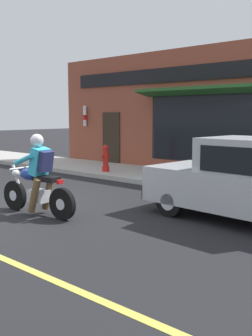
% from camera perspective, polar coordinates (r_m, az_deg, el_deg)
% --- Properties ---
extents(ground_plane, '(80.00, 80.00, 0.00)m').
position_cam_1_polar(ground_plane, '(8.96, -16.58, -5.44)').
color(ground_plane, black).
extents(sidewalk_curb, '(2.60, 22.00, 0.14)m').
position_cam_1_polar(sidewalk_curb, '(14.53, -5.14, 0.05)').
color(sidewalk_curb, '#ADAAA3').
rests_on(sidewalk_curb, ground).
extents(storefront_building, '(1.25, 11.25, 4.20)m').
position_cam_1_polar(storefront_building, '(13.68, 8.28, 8.09)').
color(storefront_building, brown).
rests_on(storefront_building, ground).
extents(motorcycle_with_rider, '(0.60, 2.02, 1.62)m').
position_cam_1_polar(motorcycle_with_rider, '(8.00, -12.70, -1.92)').
color(motorcycle_with_rider, black).
rests_on(motorcycle_with_rider, ground).
extents(car_hatchback, '(1.89, 3.88, 1.57)m').
position_cam_1_polar(car_hatchback, '(7.64, 17.34, -1.85)').
color(car_hatchback, black).
rests_on(car_hatchback, ground).
extents(fire_hydrant, '(0.36, 0.24, 0.88)m').
position_cam_1_polar(fire_hydrant, '(12.98, -2.98, 1.39)').
color(fire_hydrant, red).
rests_on(fire_hydrant, sidewalk_curb).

